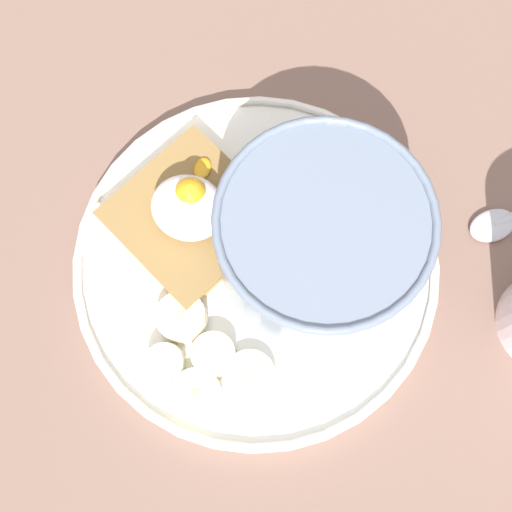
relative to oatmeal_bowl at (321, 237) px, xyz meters
The scene contains 10 objects.
ground_plane 7.21cm from the oatmeal_bowl, 144.77° to the right, with size 120.00×120.00×2.00cm, color #775A4D.
plate 5.92cm from the oatmeal_bowl, 144.77° to the right, with size 26.41×26.41×1.60cm.
oatmeal_bowl is the anchor object (origin of this frame).
toast_slice 9.79cm from the oatmeal_bowl, behind, with size 12.82×12.82×1.58cm.
poached_egg 9.42cm from the oatmeal_bowl, behind, with size 5.31×6.76×3.17cm.
banana_slice_front 10.93cm from the oatmeal_bowl, 110.60° to the right, with size 3.29×3.24×1.39cm.
banana_slice_left 13.64cm from the oatmeal_bowl, 105.74° to the right, with size 4.86×4.87×1.04cm.
banana_slice_back 13.62cm from the oatmeal_bowl, 119.22° to the right, with size 2.93×3.07×1.67cm.
banana_slice_right 10.65cm from the oatmeal_bowl, 94.66° to the right, with size 3.76×3.80×1.07cm.
banana_slice_inner 11.18cm from the oatmeal_bowl, 128.90° to the right, with size 4.49×4.39×1.77cm.
Camera 1 is at (5.26, -11.99, 52.47)cm, focal length 50.00 mm.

